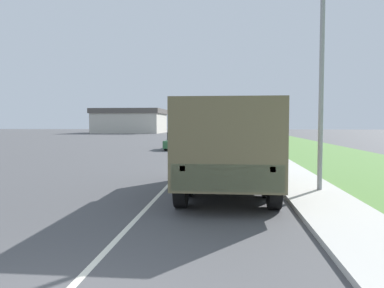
{
  "coord_description": "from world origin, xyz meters",
  "views": [
    {
      "loc": [
        1.97,
        -2.85,
        2.1
      ],
      "look_at": [
        0.79,
        9.8,
        1.4
      ],
      "focal_mm": 35.0,
      "sensor_mm": 36.0,
      "label": 1
    }
  ],
  "objects_px": {
    "military_truck": "(227,142)",
    "car_nearest_ahead": "(222,148)",
    "lamp_post": "(314,64)",
    "car_second_ahead": "(179,141)"
  },
  "relations": [
    {
      "from": "military_truck",
      "to": "lamp_post",
      "type": "height_order",
      "value": "lamp_post"
    },
    {
      "from": "military_truck",
      "to": "car_second_ahead",
      "type": "relative_size",
      "value": 1.39
    },
    {
      "from": "car_second_ahead",
      "to": "lamp_post",
      "type": "xyz_separation_m",
      "value": [
        6.43,
        -18.87,
        3.22
      ]
    },
    {
      "from": "car_second_ahead",
      "to": "lamp_post",
      "type": "distance_m",
      "value": 20.2
    },
    {
      "from": "car_second_ahead",
      "to": "car_nearest_ahead",
      "type": "bearing_deg",
      "value": -67.33
    },
    {
      "from": "car_nearest_ahead",
      "to": "lamp_post",
      "type": "height_order",
      "value": "lamp_post"
    },
    {
      "from": "lamp_post",
      "to": "car_second_ahead",
      "type": "bearing_deg",
      "value": 108.81
    },
    {
      "from": "military_truck",
      "to": "car_nearest_ahead",
      "type": "height_order",
      "value": "military_truck"
    },
    {
      "from": "car_nearest_ahead",
      "to": "car_second_ahead",
      "type": "relative_size",
      "value": 0.99
    },
    {
      "from": "military_truck",
      "to": "car_nearest_ahead",
      "type": "bearing_deg",
      "value": 91.55
    }
  ]
}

